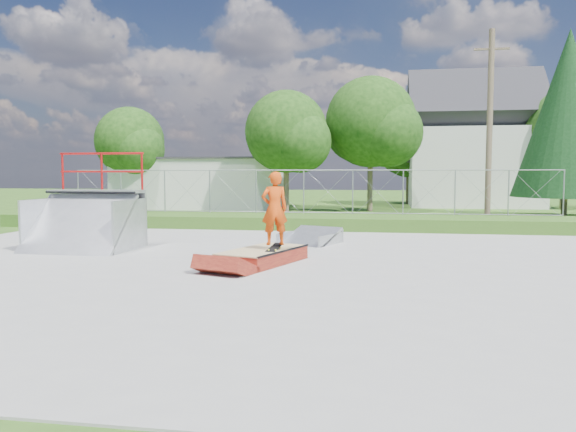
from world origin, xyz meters
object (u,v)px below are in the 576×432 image
object	(u,v)px
grind_box	(263,257)
skater	(274,212)
quarter_pipe	(82,201)
flat_bank_ramp	(310,237)

from	to	relation	value
grind_box	skater	world-z (taller)	skater
skater	quarter_pipe	bearing A→B (deg)	-38.61
quarter_pipe	flat_bank_ramp	size ratio (longest dim) A/B	1.74
grind_box	skater	xyz separation A→B (m)	(0.30, -0.07, 1.08)
quarter_pipe	flat_bank_ramp	world-z (taller)	quarter_pipe
flat_bank_ramp	skater	world-z (taller)	skater
grind_box	quarter_pipe	world-z (taller)	quarter_pipe
quarter_pipe	skater	distance (m)	5.92
grind_box	quarter_pipe	xyz separation A→B (m)	(-5.43, 1.45, 1.20)
flat_bank_ramp	skater	bearing A→B (deg)	-72.50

